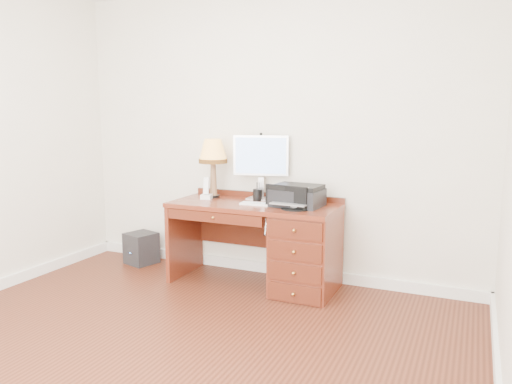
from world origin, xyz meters
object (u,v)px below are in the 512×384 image
at_px(desk, 288,243).
at_px(chair, 295,226).
at_px(leg_lamp, 213,155).
at_px(monitor, 262,159).
at_px(phone, 206,193).
at_px(printer, 297,196).
at_px(equipment_box, 141,248).

height_order(desk, chair, chair).
height_order(desk, leg_lamp, leg_lamp).
bearing_deg(leg_lamp, monitor, 13.70).
relative_size(leg_lamp, phone, 2.73).
bearing_deg(leg_lamp, chair, -6.42).
bearing_deg(chair, monitor, 163.56).
distance_m(printer, equipment_box, 1.86).
bearing_deg(desk, chair, 21.15).
bearing_deg(chair, printer, 15.17).
height_order(printer, chair, chair).
relative_size(monitor, leg_lamp, 1.07).
xyz_separation_m(printer, chair, (-0.01, -0.00, -0.27)).
relative_size(desk, monitor, 2.53).
xyz_separation_m(monitor, equipment_box, (-1.30, -0.13, -0.96)).
relative_size(desk, printer, 3.42).
xyz_separation_m(desk, printer, (0.08, 0.02, 0.43)).
relative_size(monitor, chair, 0.63).
xyz_separation_m(printer, equipment_box, (-1.73, 0.07, -0.68)).
bearing_deg(equipment_box, printer, 14.11).
relative_size(desk, phone, 7.37).
xyz_separation_m(leg_lamp, equipment_box, (-0.85, -0.02, -1.00)).
xyz_separation_m(monitor, phone, (-0.47, -0.21, -0.31)).
distance_m(phone, chair, 0.91).
xyz_separation_m(printer, leg_lamp, (-0.88, 0.10, 0.32)).
bearing_deg(desk, monitor, 146.66).
height_order(monitor, printer, monitor).
relative_size(leg_lamp, equipment_box, 1.73).
distance_m(monitor, chair, 0.72).
distance_m(desk, leg_lamp, 1.10).
relative_size(monitor, equipment_box, 1.86).
bearing_deg(chair, desk, -148.60).
bearing_deg(monitor, desk, -46.40).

